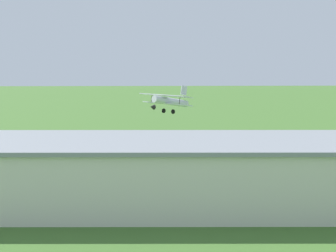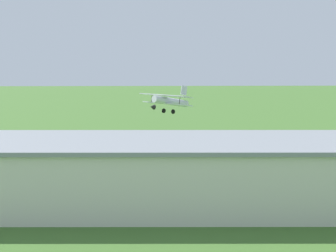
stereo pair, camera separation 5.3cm
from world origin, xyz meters
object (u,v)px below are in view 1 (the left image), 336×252
person_watching_takeoff (328,163)px  biplane (169,101)px  hangar (165,172)px  person_crossing_taxiway (307,163)px  person_walking_on_apron (30,159)px

person_watching_takeoff → biplane: bearing=-40.8°
biplane → hangar: bearing=87.1°
hangar → person_crossing_taxiway: 22.70m
hangar → biplane: bearing=-92.9°
person_watching_takeoff → person_walking_on_apron: (34.66, -3.77, -0.00)m
biplane → person_watching_takeoff: biplane is taller
person_crossing_taxiway → person_walking_on_apron: person_walking_on_apron is taller
hangar → person_watching_takeoff: (-19.14, -14.33, -2.02)m
biplane → person_watching_takeoff: (-17.66, 15.26, -6.10)m
hangar → person_walking_on_apron: (15.52, -18.10, -2.02)m
hangar → person_walking_on_apron: bearing=-49.4°
biplane → person_crossing_taxiway: (-15.41, 14.58, -6.22)m
hangar → person_watching_takeoff: 24.00m
person_crossing_taxiway → person_walking_on_apron: 32.56m
biplane → person_crossing_taxiway: biplane is taller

